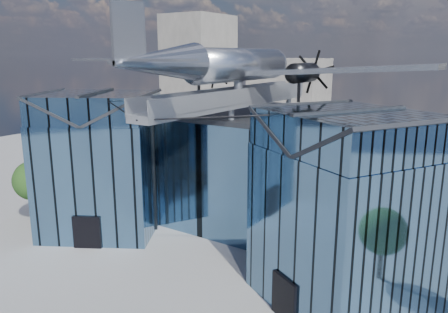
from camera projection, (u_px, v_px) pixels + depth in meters
The scene contains 5 objects.
ground_plane at pixel (209, 253), 33.24m from camera, with size 120.00×120.00×0.00m, color gray.
museum at pixel (249, 167), 36.68m from camera, with size 32.88×24.50×17.60m.
bg_towers at pixel (397, 84), 70.97m from camera, with size 77.00×24.50×26.00m.
tree_plaza_w at pixel (34, 181), 38.95m from camera, with size 3.77×3.77×5.60m.
tree_side_w at pixel (96, 140), 57.87m from camera, with size 4.41×4.41×5.49m.
Camera 1 is at (18.01, -24.84, 14.81)m, focal length 35.00 mm.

